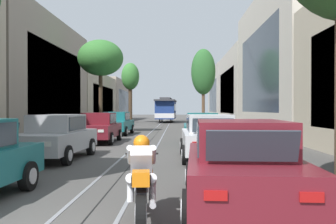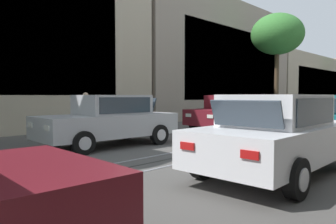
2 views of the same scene
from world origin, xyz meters
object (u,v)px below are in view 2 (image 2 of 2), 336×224
Objects in this scene: parked_car_maroon_mid_left at (229,112)px; street_tree_kerb_left_second at (277,35)px; parked_car_silver_second_left at (109,120)px; pedestrian_on_left_pavement at (86,111)px; parked_car_white_second_right at (278,134)px; parked_car_teal_fourth_left at (286,109)px.

street_tree_kerb_left_second is at bearing 101.18° from parked_car_maroon_mid_left.
pedestrian_on_left_pavement is at bearing 162.45° from parked_car_silver_second_left.
parked_car_maroon_mid_left and parked_car_white_second_right have the same top height.
parked_car_silver_second_left is at bearing -17.55° from pedestrian_on_left_pavement.
street_tree_kerb_left_second is at bearing 115.63° from parked_car_white_second_right.
parked_car_silver_second_left is 1.01× the size of parked_car_white_second_right.
pedestrian_on_left_pavement is (-2.81, 0.89, 0.15)m from parked_car_silver_second_left.
parked_car_silver_second_left is 2.62× the size of pedestrian_on_left_pavement.
parked_car_teal_fourth_left is 12.04m from pedestrian_on_left_pavement.
parked_car_silver_second_left is at bearing -178.09° from parked_car_white_second_right.
parked_car_maroon_mid_left is at bearing -89.37° from parked_car_teal_fourth_left.
street_tree_kerb_left_second is 14.41m from pedestrian_on_left_pavement.
parked_car_maroon_mid_left is 6.11m from parked_car_teal_fourth_left.
pedestrian_on_left_pavement is (-8.22, 0.71, 0.15)m from parked_car_white_second_right.
street_tree_kerb_left_second is at bearing 128.71° from parked_car_teal_fourth_left.
parked_car_white_second_right is at bearing 1.91° from parked_car_silver_second_left.
parked_car_teal_fourth_left and parked_car_white_second_right have the same top height.
street_tree_kerb_left_second reaches higher than parked_car_teal_fourth_left.
parked_car_silver_second_left is at bearing -91.12° from parked_car_maroon_mid_left.
parked_car_teal_fourth_left is at bearing 113.30° from parked_car_white_second_right.
pedestrian_on_left_pavement is (-2.94, -5.59, 0.15)m from parked_car_maroon_mid_left.
pedestrian_on_left_pavement is at bearing -95.72° from street_tree_kerb_left_second.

